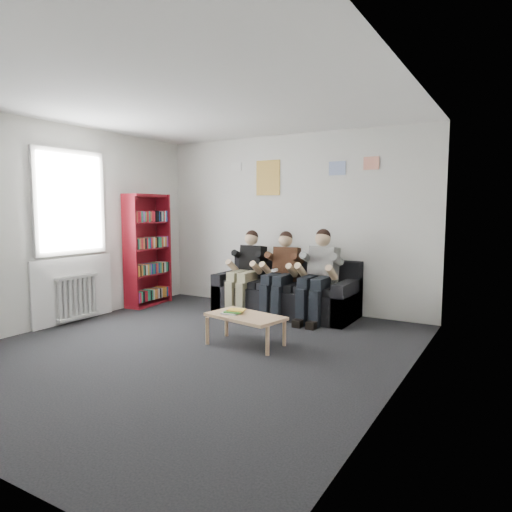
{
  "coord_description": "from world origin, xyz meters",
  "views": [
    {
      "loc": [
        3.13,
        -3.92,
        1.58
      ],
      "look_at": [
        0.08,
        1.3,
        0.94
      ],
      "focal_mm": 32.0,
      "sensor_mm": 36.0,
      "label": 1
    }
  ],
  "objects_px": {
    "sofa": "(286,294)",
    "person_middle": "(280,274)",
    "person_right": "(318,276)",
    "coffee_table": "(245,319)",
    "person_left": "(246,271)",
    "bookshelf": "(148,250)"
  },
  "relations": [
    {
      "from": "coffee_table",
      "to": "person_left",
      "type": "distance_m",
      "value": 1.74
    },
    {
      "from": "coffee_table",
      "to": "person_middle",
      "type": "height_order",
      "value": "person_middle"
    },
    {
      "from": "sofa",
      "to": "person_middle",
      "type": "xyz_separation_m",
      "value": [
        0.0,
        -0.19,
        0.33
      ]
    },
    {
      "from": "person_right",
      "to": "bookshelf",
      "type": "bearing_deg",
      "value": -166.93
    },
    {
      "from": "person_right",
      "to": "coffee_table",
      "type": "bearing_deg",
      "value": -95.36
    },
    {
      "from": "sofa",
      "to": "bookshelf",
      "type": "height_order",
      "value": "bookshelf"
    },
    {
      "from": "person_left",
      "to": "sofa",
      "type": "bearing_deg",
      "value": 17.85
    },
    {
      "from": "person_left",
      "to": "person_middle",
      "type": "bearing_deg",
      "value": -0.39
    },
    {
      "from": "person_right",
      "to": "sofa",
      "type": "bearing_deg",
      "value": 167.01
    },
    {
      "from": "bookshelf",
      "to": "person_right",
      "type": "xyz_separation_m",
      "value": [
        2.8,
        0.37,
        -0.26
      ]
    },
    {
      "from": "sofa",
      "to": "person_middle",
      "type": "bearing_deg",
      "value": -90.0
    },
    {
      "from": "sofa",
      "to": "person_left",
      "type": "relative_size",
      "value": 1.69
    },
    {
      "from": "sofa",
      "to": "bookshelf",
      "type": "relative_size",
      "value": 1.17
    },
    {
      "from": "coffee_table",
      "to": "person_right",
      "type": "bearing_deg",
      "value": 79.19
    },
    {
      "from": "sofa",
      "to": "coffee_table",
      "type": "bearing_deg",
      "value": -79.54
    },
    {
      "from": "person_middle",
      "to": "person_right",
      "type": "xyz_separation_m",
      "value": [
        0.58,
        -0.0,
        0.02
      ]
    },
    {
      "from": "person_left",
      "to": "person_middle",
      "type": "xyz_separation_m",
      "value": [
        0.58,
        -0.0,
        0.0
      ]
    },
    {
      "from": "sofa",
      "to": "person_left",
      "type": "distance_m",
      "value": 0.7
    },
    {
      "from": "sofa",
      "to": "coffee_table",
      "type": "relative_size",
      "value": 2.37
    },
    {
      "from": "person_right",
      "to": "person_middle",
      "type": "bearing_deg",
      "value": -174.79
    },
    {
      "from": "person_left",
      "to": "bookshelf",
      "type": "bearing_deg",
      "value": -167.34
    },
    {
      "from": "sofa",
      "to": "person_left",
      "type": "height_order",
      "value": "person_left"
    }
  ]
}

